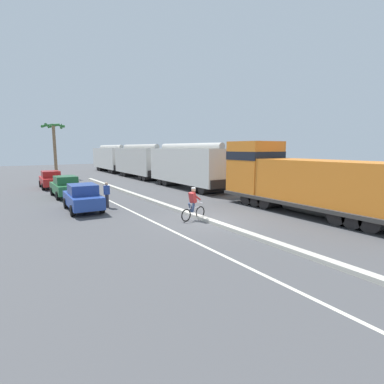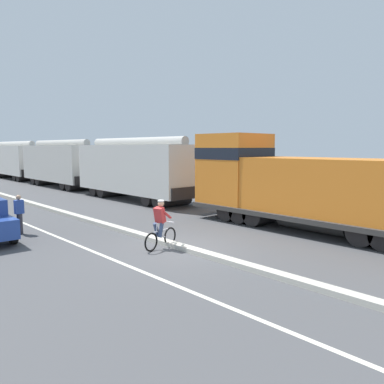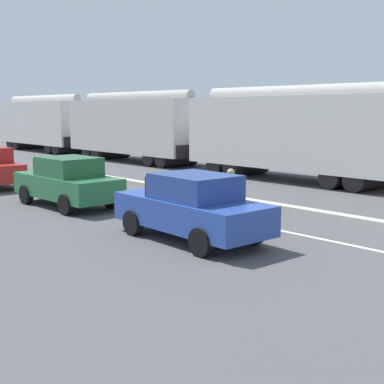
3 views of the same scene
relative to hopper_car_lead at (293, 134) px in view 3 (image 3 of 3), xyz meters
name	(u,v)px [view 3 (image 3 of 3)]	position (x,y,z in m)	size (l,w,h in m)	color
median_curb	(306,211)	(-5.92, -5.04, -2.00)	(0.36, 36.00, 0.16)	beige
lane_stripe	(254,225)	(-8.32, -5.04, -2.07)	(0.14, 36.00, 0.01)	silver
hopper_car_lead	(293,134)	(0.00, 0.00, 0.00)	(2.90, 10.60, 4.18)	silver
hopper_car_middle	(136,127)	(0.00, 11.60, 0.00)	(2.90, 10.60, 4.18)	beige
hopper_car_trailing	(44,123)	(0.00, 23.20, 0.00)	(2.90, 10.60, 4.18)	silver
parked_car_blue	(192,207)	(-10.72, -5.12, -1.26)	(1.96, 4.26, 1.62)	#28479E
parked_car_green	(67,182)	(-10.63, 0.98, -1.26)	(1.87, 4.22, 1.62)	#286B3D
pedestrian_by_cars	(230,198)	(-9.22, -4.98, -1.23)	(0.34, 0.22, 1.62)	#33333D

